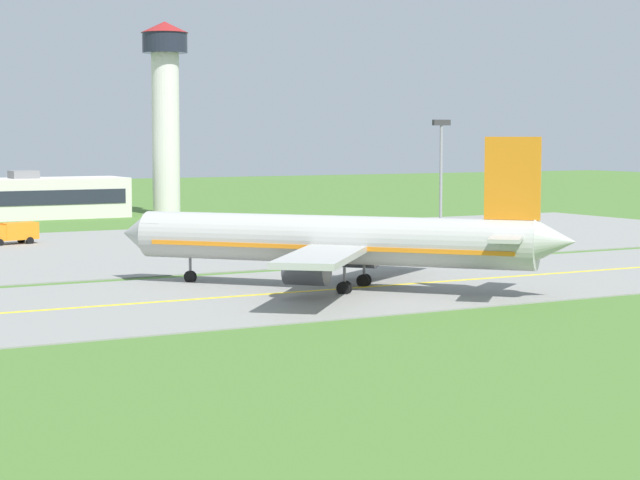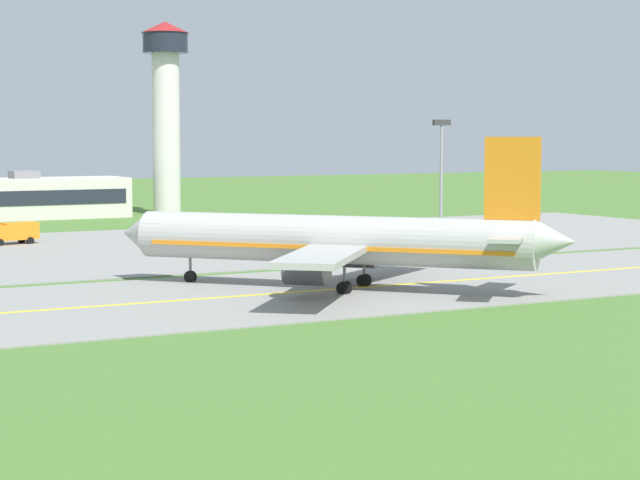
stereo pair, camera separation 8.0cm
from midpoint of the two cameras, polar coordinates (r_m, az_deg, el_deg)
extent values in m
plane|color=#47702D|center=(98.59, 0.92, -2.42)|extent=(500.00, 500.00, 0.00)
cube|color=gray|center=(98.58, 0.92, -2.39)|extent=(240.00, 28.00, 0.10)
cube|color=gray|center=(140.29, -4.05, -0.18)|extent=(140.00, 52.00, 0.10)
cube|color=yellow|center=(98.58, 0.92, -2.36)|extent=(220.00, 0.60, 0.01)
cylinder|color=#ADADA8|center=(98.41, 0.58, 0.03)|extent=(25.50, 28.14, 4.00)
cone|color=#ADADA8|center=(105.77, -8.77, 0.32)|extent=(4.57, 4.46, 3.80)
cone|color=#ADADA8|center=(93.98, 11.24, -0.06)|extent=(4.67, 4.65, 3.40)
cube|color=orange|center=(98.45, 0.58, -0.26)|extent=(23.76, 26.15, 0.36)
cube|color=#1E232D|center=(104.68, -7.72, 0.67)|extent=(3.74, 3.60, 0.70)
cube|color=#ADADA8|center=(89.75, 0.13, -0.78)|extent=(13.40, 14.52, 0.50)
cylinder|color=#47474C|center=(92.45, -0.62, -1.48)|extent=(3.97, 4.07, 2.30)
cylinder|color=black|center=(93.01, -1.55, -1.44)|extent=(1.74, 1.58, 2.10)
cube|color=#ADADA8|center=(105.84, 3.22, 0.10)|extent=(15.16, 12.27, 0.50)
cylinder|color=#47474C|center=(104.66, 1.86, -0.72)|extent=(3.97, 4.07, 2.30)
cylinder|color=black|center=(105.16, 1.03, -0.69)|extent=(1.74, 1.58, 2.10)
cube|color=orange|center=(94.24, 9.25, 2.94)|extent=(3.21, 3.56, 6.50)
cube|color=#ADADA8|center=(91.33, 8.96, 0.08)|extent=(5.83, 6.04, 0.30)
cube|color=#ADADA8|center=(97.60, 9.67, 0.38)|extent=(6.28, 5.43, 0.30)
cylinder|color=slate|center=(103.67, -6.22, -1.32)|extent=(0.24, 0.24, 1.65)
cylinder|color=black|center=(103.76, -6.22, -1.77)|extent=(0.99, 1.06, 1.10)
cylinder|color=slate|center=(95.61, 1.20, -1.82)|extent=(0.24, 0.24, 1.65)
cylinder|color=black|center=(95.46, 1.15, -2.33)|extent=(0.99, 1.06, 1.10)
cylinder|color=black|center=(95.97, 1.25, -2.29)|extent=(0.99, 1.06, 1.10)
cylinder|color=slate|center=(100.52, 2.15, -1.49)|extent=(0.24, 0.24, 1.65)
cylinder|color=black|center=(100.36, 2.10, -1.97)|extent=(0.99, 1.06, 1.10)
cylinder|color=black|center=(100.88, 2.19, -1.94)|extent=(0.99, 1.06, 1.10)
cube|color=silver|center=(134.74, -6.87, 0.20)|extent=(2.69, 2.67, 1.80)
cube|color=#1E232D|center=(133.99, -6.97, 0.30)|extent=(1.48, 1.28, 0.81)
cube|color=silver|center=(137.83, -6.45, 0.02)|extent=(4.57, 4.87, 0.40)
cylinder|color=orange|center=(134.66, -6.87, 0.62)|extent=(0.20, 0.20, 0.18)
cylinder|color=black|center=(134.52, -6.46, -0.26)|extent=(0.81, 0.88, 0.90)
cylinder|color=black|center=(135.14, -7.27, -0.24)|extent=(0.81, 0.88, 0.90)
cylinder|color=black|center=(138.41, -5.92, -0.10)|extent=(0.81, 0.88, 0.90)
cylinder|color=black|center=(139.05, -6.74, -0.09)|extent=(0.81, 0.88, 0.90)
cube|color=silver|center=(149.07, 1.65, 0.69)|extent=(2.69, 2.68, 1.80)
cube|color=#1E232D|center=(148.83, 1.93, 0.81)|extent=(1.43, 1.34, 0.81)
cube|color=silver|center=(150.06, 0.48, 0.46)|extent=(4.67, 4.80, 0.40)
cylinder|color=orange|center=(149.00, 1.65, 1.08)|extent=(0.20, 0.20, 0.18)
cylinder|color=black|center=(150.11, 1.75, 0.32)|extent=(0.83, 0.86, 0.90)
cylinder|color=black|center=(148.20, 1.54, 0.26)|extent=(0.83, 0.86, 0.90)
cylinder|color=black|center=(151.37, 0.26, 0.36)|extent=(0.83, 0.86, 0.90)
cylinder|color=black|center=(149.38, 0.02, 0.30)|extent=(0.83, 0.86, 0.90)
cube|color=orange|center=(143.97, -14.22, 0.43)|extent=(4.57, 3.02, 2.00)
cylinder|color=black|center=(141.81, -15.09, -0.13)|extent=(0.95, 0.50, 0.90)
cylinder|color=black|center=(143.54, -13.71, -0.04)|extent=(0.95, 0.50, 0.90)
cylinder|color=black|center=(145.39, -14.11, 0.02)|extent=(0.95, 0.50, 0.90)
cube|color=slate|center=(188.19, -14.00, 3.07)|extent=(4.00, 4.00, 1.20)
cylinder|color=silver|center=(193.15, -7.37, 5.05)|extent=(4.40, 4.40, 25.90)
cylinder|color=#1E232D|center=(193.71, -7.42, 9.36)|extent=(7.20, 7.20, 3.20)
cone|color=maroon|center=(193.91, -7.43, 10.09)|extent=(7.60, 7.60, 1.80)
cylinder|color=gray|center=(145.77, 5.85, 2.74)|extent=(0.36, 0.36, 14.00)
cube|color=#333333|center=(145.66, 5.88, 5.63)|extent=(2.40, 0.50, 0.70)
camera|label=1|loc=(0.04, -89.98, 0.00)|focal=66.71mm
camera|label=2|loc=(0.04, 90.02, 0.00)|focal=66.71mm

